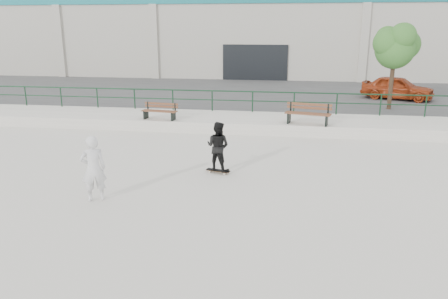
% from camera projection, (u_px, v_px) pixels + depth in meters
% --- Properties ---
extents(ground, '(120.00, 120.00, 0.00)m').
position_uv_depth(ground, '(177.00, 207.00, 11.40)').
color(ground, beige).
rests_on(ground, ground).
extents(ledge, '(30.00, 3.00, 0.50)m').
position_uv_depth(ledge, '(228.00, 122.00, 20.36)').
color(ledge, beige).
rests_on(ledge, ground).
extents(parking_strip, '(60.00, 14.00, 0.50)m').
position_uv_depth(parking_strip, '(247.00, 95.00, 28.44)').
color(parking_strip, '#3D3D3D').
rests_on(parking_strip, ground).
extents(railing, '(28.00, 0.06, 1.03)m').
position_uv_depth(railing, '(232.00, 96.00, 21.33)').
color(railing, '#13361F').
rests_on(railing, ledge).
extents(commercial_building, '(44.20, 16.33, 8.00)m').
position_uv_depth(commercial_building, '(263.00, 26.00, 40.57)').
color(commercial_building, '#ACA79A').
rests_on(commercial_building, ground).
extents(bench_left, '(1.66, 0.68, 0.75)m').
position_uv_depth(bench_left, '(160.00, 111.00, 19.63)').
color(bench_left, brown).
rests_on(bench_left, ledge).
extents(bench_right, '(2.01, 0.94, 0.89)m').
position_uv_depth(bench_right, '(308.00, 114.00, 18.67)').
color(bench_right, brown).
rests_on(bench_right, ledge).
extents(tree, '(2.38, 2.12, 4.23)m').
position_uv_depth(tree, '(396.00, 45.00, 21.30)').
color(tree, '#433121').
rests_on(tree, parking_strip).
extents(red_car, '(4.23, 2.93, 1.34)m').
position_uv_depth(red_car, '(397.00, 88.00, 24.93)').
color(red_car, '#963112').
rests_on(red_car, parking_strip).
extents(skateboard, '(0.81, 0.38, 0.09)m').
position_uv_depth(skateboard, '(218.00, 171.00, 14.05)').
color(skateboard, black).
rests_on(skateboard, ground).
extents(standing_skater, '(0.92, 0.81, 1.59)m').
position_uv_depth(standing_skater, '(218.00, 146.00, 13.83)').
color(standing_skater, black).
rests_on(standing_skater, skateboard).
extents(seated_skater, '(0.79, 0.70, 1.81)m').
position_uv_depth(seated_skater, '(93.00, 169.00, 11.62)').
color(seated_skater, silver).
rests_on(seated_skater, ground).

